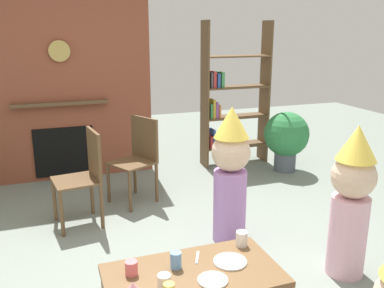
{
  "coord_description": "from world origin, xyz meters",
  "views": [
    {
      "loc": [
        -0.93,
        -2.64,
        1.8
      ],
      "look_at": [
        0.15,
        0.4,
        0.91
      ],
      "focal_mm": 39.26,
      "sensor_mm": 36.0,
      "label": 1
    }
  ],
  "objects_px": {
    "coffee_table": "(193,282)",
    "child_by_the_chairs": "(230,172)",
    "paper_plate_front": "(213,280)",
    "dining_chair_middle": "(138,154)",
    "paper_cup_far_right": "(242,239)",
    "paper_cup_center": "(164,282)",
    "child_in_pink": "(351,198)",
    "birthday_cake_slice": "(133,287)",
    "potted_plant_tall": "(286,137)",
    "paper_plate_rear": "(230,262)",
    "paper_cup_far_left": "(176,260)",
    "dining_chair_left": "(85,172)",
    "paper_cup_near_left": "(131,268)",
    "bookshelf": "(230,99)"
  },
  "relations": [
    {
      "from": "paper_cup_center",
      "to": "dining_chair_middle",
      "type": "relative_size",
      "value": 0.1
    },
    {
      "from": "bookshelf",
      "to": "paper_plate_rear",
      "type": "xyz_separation_m",
      "value": [
        -1.32,
        -2.92,
        -0.5
      ]
    },
    {
      "from": "paper_cup_center",
      "to": "dining_chair_middle",
      "type": "xyz_separation_m",
      "value": [
        0.35,
        2.2,
        0.08
      ]
    },
    {
      "from": "coffee_table",
      "to": "paper_cup_far_left",
      "type": "xyz_separation_m",
      "value": [
        -0.08,
        0.09,
        0.11
      ]
    },
    {
      "from": "paper_cup_center",
      "to": "child_in_pink",
      "type": "distance_m",
      "value": 1.53
    },
    {
      "from": "paper_cup_center",
      "to": "dining_chair_left",
      "type": "xyz_separation_m",
      "value": [
        -0.24,
        1.81,
        0.08
      ]
    },
    {
      "from": "birthday_cake_slice",
      "to": "child_in_pink",
      "type": "xyz_separation_m",
      "value": [
        1.67,
        0.26,
        0.19
      ]
    },
    {
      "from": "coffee_table",
      "to": "birthday_cake_slice",
      "type": "relative_size",
      "value": 10.57
    },
    {
      "from": "bookshelf",
      "to": "paper_cup_far_right",
      "type": "bearing_deg",
      "value": -112.94
    },
    {
      "from": "child_by_the_chairs",
      "to": "dining_chair_middle",
      "type": "xyz_separation_m",
      "value": [
        -0.55,
        1.14,
        -0.12
      ]
    },
    {
      "from": "paper_cup_far_right",
      "to": "potted_plant_tall",
      "type": "xyz_separation_m",
      "value": [
        1.72,
        2.22,
        0.02
      ]
    },
    {
      "from": "paper_plate_front",
      "to": "paper_plate_rear",
      "type": "xyz_separation_m",
      "value": [
        0.18,
        0.15,
        0.0
      ]
    },
    {
      "from": "child_in_pink",
      "to": "potted_plant_tall",
      "type": "xyz_separation_m",
      "value": [
        0.85,
        2.23,
        -0.15
      ]
    },
    {
      "from": "bookshelf",
      "to": "paper_plate_rear",
      "type": "bearing_deg",
      "value": -114.42
    },
    {
      "from": "child_in_pink",
      "to": "birthday_cake_slice",
      "type": "bearing_deg",
      "value": 0.78
    },
    {
      "from": "paper_cup_near_left",
      "to": "potted_plant_tall",
      "type": "relative_size",
      "value": 0.11
    },
    {
      "from": "paper_plate_front",
      "to": "potted_plant_tall",
      "type": "height_order",
      "value": "potted_plant_tall"
    },
    {
      "from": "birthday_cake_slice",
      "to": "child_by_the_chairs",
      "type": "bearing_deg",
      "value": 44.43
    },
    {
      "from": "paper_plate_front",
      "to": "child_by_the_chairs",
      "type": "bearing_deg",
      "value": 60.88
    },
    {
      "from": "child_in_pink",
      "to": "paper_cup_far_right",
      "type": "bearing_deg",
      "value": -9.02
    },
    {
      "from": "paper_cup_center",
      "to": "dining_chair_middle",
      "type": "height_order",
      "value": "dining_chair_middle"
    },
    {
      "from": "birthday_cake_slice",
      "to": "paper_cup_near_left",
      "type": "bearing_deg",
      "value": 80.97
    },
    {
      "from": "paper_cup_center",
      "to": "paper_plate_rear",
      "type": "bearing_deg",
      "value": 15.33
    },
    {
      "from": "paper_cup_near_left",
      "to": "paper_plate_rear",
      "type": "height_order",
      "value": "paper_cup_near_left"
    },
    {
      "from": "paper_plate_front",
      "to": "dining_chair_middle",
      "type": "relative_size",
      "value": 0.2
    },
    {
      "from": "child_by_the_chairs",
      "to": "dining_chair_left",
      "type": "distance_m",
      "value": 1.36
    },
    {
      "from": "paper_cup_far_left",
      "to": "paper_cup_center",
      "type": "bearing_deg",
      "value": -124.59
    },
    {
      "from": "paper_plate_front",
      "to": "potted_plant_tall",
      "type": "xyz_separation_m",
      "value": [
        2.06,
        2.54,
        0.07
      ]
    },
    {
      "from": "paper_cup_far_left",
      "to": "child_in_pink",
      "type": "height_order",
      "value": "child_in_pink"
    },
    {
      "from": "paper_plate_rear",
      "to": "dining_chair_middle",
      "type": "bearing_deg",
      "value": 93.3
    },
    {
      "from": "paper_cup_near_left",
      "to": "birthday_cake_slice",
      "type": "bearing_deg",
      "value": -99.03
    },
    {
      "from": "coffee_table",
      "to": "paper_cup_center",
      "type": "xyz_separation_m",
      "value": [
        -0.21,
        -0.1,
        0.11
      ]
    },
    {
      "from": "paper_cup_center",
      "to": "child_by_the_chairs",
      "type": "relative_size",
      "value": 0.07
    },
    {
      "from": "dining_chair_left",
      "to": "dining_chair_middle",
      "type": "distance_m",
      "value": 0.7
    },
    {
      "from": "paper_cup_far_right",
      "to": "child_by_the_chairs",
      "type": "relative_size",
      "value": 0.09
    },
    {
      "from": "paper_cup_far_right",
      "to": "potted_plant_tall",
      "type": "distance_m",
      "value": 2.81
    },
    {
      "from": "paper_plate_front",
      "to": "coffee_table",
      "type": "bearing_deg",
      "value": 122.43
    },
    {
      "from": "coffee_table",
      "to": "dining_chair_left",
      "type": "height_order",
      "value": "dining_chair_left"
    },
    {
      "from": "coffee_table",
      "to": "dining_chair_middle",
      "type": "distance_m",
      "value": 2.11
    },
    {
      "from": "paper_cup_near_left",
      "to": "paper_cup_center",
      "type": "bearing_deg",
      "value": -54.58
    },
    {
      "from": "paper_cup_far_right",
      "to": "dining_chair_middle",
      "type": "xyz_separation_m",
      "value": [
        -0.28,
        1.9,
        0.08
      ]
    },
    {
      "from": "paper_cup_center",
      "to": "paper_cup_far_left",
      "type": "relative_size",
      "value": 0.84
    },
    {
      "from": "bookshelf",
      "to": "potted_plant_tall",
      "type": "height_order",
      "value": "bookshelf"
    },
    {
      "from": "paper_cup_far_left",
      "to": "birthday_cake_slice",
      "type": "distance_m",
      "value": 0.34
    },
    {
      "from": "child_in_pink",
      "to": "dining_chair_middle",
      "type": "xyz_separation_m",
      "value": [
        -1.15,
        1.92,
        -0.1
      ]
    },
    {
      "from": "potted_plant_tall",
      "to": "birthday_cake_slice",
      "type": "bearing_deg",
      "value": -135.32
    },
    {
      "from": "paper_cup_far_right",
      "to": "paper_cup_center",
      "type": "bearing_deg",
      "value": -154.75
    },
    {
      "from": "child_by_the_chairs",
      "to": "birthday_cake_slice",
      "type": "bearing_deg",
      "value": -10.34
    },
    {
      "from": "paper_plate_front",
      "to": "child_in_pink",
      "type": "height_order",
      "value": "child_in_pink"
    },
    {
      "from": "coffee_table",
      "to": "child_by_the_chairs",
      "type": "relative_size",
      "value": 0.89
    }
  ]
}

